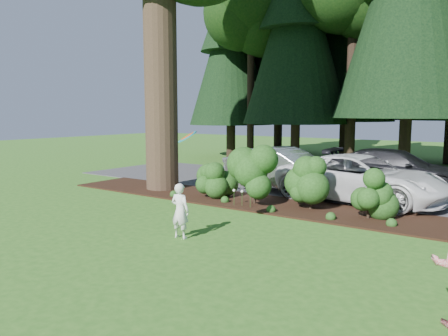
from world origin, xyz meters
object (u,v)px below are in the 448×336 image
Objects in this scene: child at (180,211)px; car_white_suv at (362,178)px; car_dark_suv at (396,170)px; frisbee at (187,137)px; car_silver_wagon at (285,170)px.

car_white_suv is at bearing -112.92° from child.
car_dark_suv is 9.99× the size of frisbee.
car_white_suv is (3.01, -0.36, -0.03)m from car_silver_wagon.
car_dark_suv reaches higher than child.
child is (-2.16, -6.57, -0.15)m from car_white_suv.
car_dark_suv is at bearing 76.87° from frisbee.
frisbee is (-2.25, -9.64, 1.61)m from car_dark_suv.
car_silver_wagon reaches higher than car_dark_suv.
car_white_suv is 7.01m from frisbee.
car_silver_wagon reaches higher than child.
car_dark_suv is (3.32, 2.74, -0.04)m from car_silver_wagon.
child is 1.76m from frisbee.
frisbee is at bearing -163.23° from car_silver_wagon.
frisbee is at bearing -178.38° from child.
child is (-2.47, -9.67, -0.14)m from car_dark_suv.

